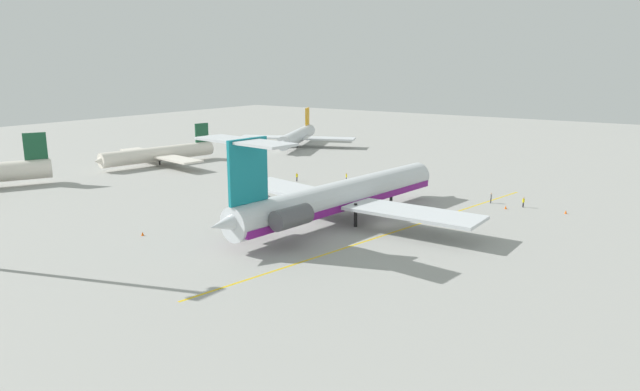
# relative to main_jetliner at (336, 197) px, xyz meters

# --- Properties ---
(ground) EXTENTS (364.14, 364.14, 0.00)m
(ground) POSITION_rel_main_jetliner_xyz_m (2.54, -6.75, -3.86)
(ground) COLOR #9E9E99
(main_jetliner) EXTENTS (48.61, 42.97, 14.15)m
(main_jetliner) POSITION_rel_main_jetliner_xyz_m (0.00, 0.00, 0.00)
(main_jetliner) COLOR silver
(main_jetliner) RESTS_ON ground
(airliner_mid_right) EXTENTS (29.52, 29.36, 8.84)m
(airliner_mid_right) POSITION_rel_main_jetliner_xyz_m (17.65, 61.25, -1.26)
(airliner_mid_right) COLOR silver
(airliner_mid_right) RESTS_ON ground
(airliner_far_right) EXTENTS (31.90, 32.16, 9.98)m
(airliner_far_right) POSITION_rel_main_jetliner_xyz_m (60.06, 52.53, -0.92)
(airliner_far_right) COLOR silver
(airliner_far_right) RESTS_ON ground
(ground_crew_near_nose) EXTENTS (0.28, 0.43, 1.77)m
(ground_crew_near_nose) POSITION_rel_main_jetliner_xyz_m (21.21, 23.24, -2.74)
(ground_crew_near_nose) COLOR black
(ground_crew_near_nose) RESTS_ON ground
(ground_crew_near_tail) EXTENTS (0.45, 0.29, 1.80)m
(ground_crew_near_tail) POSITION_rel_main_jetliner_xyz_m (25.00, -14.88, -2.72)
(ground_crew_near_tail) COLOR black
(ground_crew_near_tail) RESTS_ON ground
(ground_crew_portside) EXTENTS (0.34, 0.35, 1.77)m
(ground_crew_portside) POSITION_rel_main_jetliner_xyz_m (26.68, 14.99, -2.74)
(ground_crew_portside) COLOR black
(ground_crew_portside) RESTS_ON ground
(ground_crew_starboard) EXTENTS (0.28, 0.41, 1.73)m
(ground_crew_starboard) POSITION_rel_main_jetliner_xyz_m (25.10, -20.21, -2.77)
(ground_crew_starboard) COLOR black
(ground_crew_starboard) RESTS_ON ground
(safety_cone_nose) EXTENTS (0.40, 0.40, 0.55)m
(safety_cone_nose) POSITION_rel_main_jetliner_xyz_m (24.74, -26.91, -3.58)
(safety_cone_nose) COLOR #EA590F
(safety_cone_nose) RESTS_ON ground
(safety_cone_wingtip) EXTENTS (0.40, 0.40, 0.55)m
(safety_cone_wingtip) POSITION_rel_main_jetliner_xyz_m (-20.84, 18.06, -3.58)
(safety_cone_wingtip) COLOR #EA590F
(safety_cone_wingtip) RESTS_ON ground
(safety_cone_tail) EXTENTS (0.40, 0.40, 0.55)m
(safety_cone_tail) POSITION_rel_main_jetliner_xyz_m (22.44, -18.19, -3.58)
(safety_cone_tail) COLOR #EA590F
(safety_cone_tail) RESTS_ON ground
(taxiway_centreline) EXTENTS (69.88, 13.06, 0.01)m
(taxiway_centreline) POSITION_rel_main_jetliner_xyz_m (1.36, -9.65, -3.86)
(taxiway_centreline) COLOR gold
(taxiway_centreline) RESTS_ON ground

